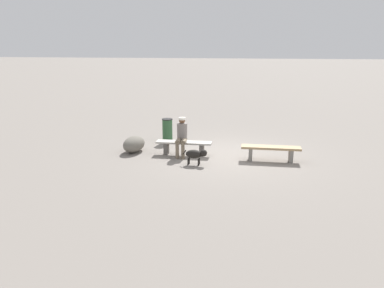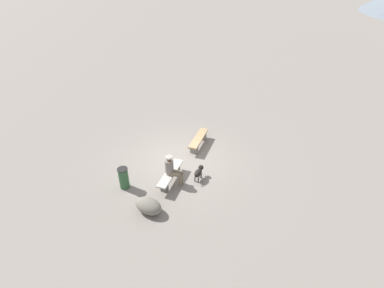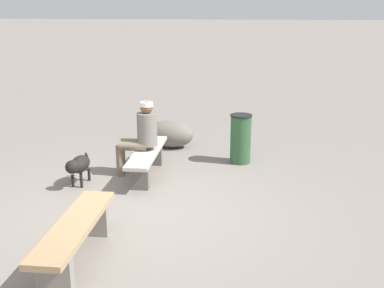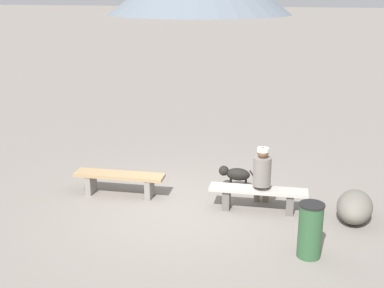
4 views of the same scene
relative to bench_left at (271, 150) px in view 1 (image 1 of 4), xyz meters
name	(u,v)px [view 1 (image 1 of 4)]	position (x,y,z in m)	size (l,w,h in m)	color
ground	(227,156)	(1.36, -0.33, -0.36)	(210.00, 210.00, 0.06)	gray
bench_left	(271,150)	(0.00, 0.00, 0.00)	(1.81, 0.47, 0.46)	gray
bench_right	(184,145)	(2.75, -0.11, -0.01)	(1.81, 0.44, 0.44)	#605B56
seated_person	(182,134)	(2.80, 0.00, 0.37)	(0.36, 0.68, 1.24)	slate
dog	(196,154)	(2.18, 0.84, 0.00)	(0.74, 0.26, 0.48)	black
trash_bin	(167,131)	(3.70, -1.58, 0.11)	(0.39, 0.39, 0.88)	#2D5633
boulder	(134,144)	(4.46, -0.12, -0.07)	(1.00, 0.61, 0.53)	#6B665B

